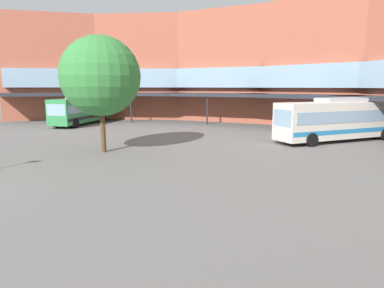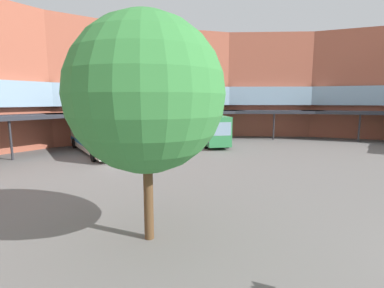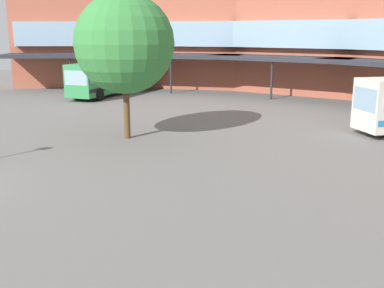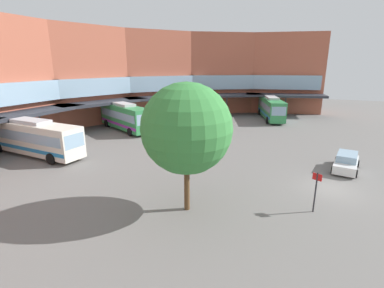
% 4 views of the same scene
% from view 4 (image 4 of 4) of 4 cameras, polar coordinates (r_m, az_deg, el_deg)
% --- Properties ---
extents(ground_plane, '(125.18, 125.18, 0.00)m').
position_cam_4_polar(ground_plane, '(24.64, 26.07, -8.06)').
color(ground_plane, slate).
extents(station_building, '(82.25, 40.65, 14.70)m').
position_cam_4_polar(station_building, '(32.44, -22.04, 10.81)').
color(station_building, '#AD5942').
rests_on(station_building, ground).
extents(bus_0, '(3.44, 12.47, 3.78)m').
position_cam_4_polar(bus_0, '(33.94, -29.18, 1.22)').
color(bus_0, silver).
rests_on(bus_0, ground).
extents(bus_2, '(7.08, 10.84, 3.88)m').
position_cam_4_polar(bus_2, '(42.00, -13.27, 5.36)').
color(bus_2, '#338C4C').
rests_on(bus_2, ground).
extents(bus_3, '(11.61, 6.22, 3.83)m').
position_cam_4_polar(bus_3, '(50.96, 15.53, 6.97)').
color(bus_3, '#338C4C').
rests_on(bus_3, ground).
extents(parked_car, '(4.61, 2.50, 1.53)m').
position_cam_4_polar(parked_car, '(29.19, 28.46, -3.22)').
color(parked_car, silver).
rests_on(parked_car, ground).
extents(plaza_tree, '(5.66, 5.66, 8.29)m').
position_cam_4_polar(plaza_tree, '(17.44, -1.09, 3.06)').
color(plaza_tree, brown).
rests_on(plaza_tree, ground).
extents(stop_sign_post, '(0.29, 0.56, 2.72)m').
position_cam_4_polar(stop_sign_post, '(19.96, 23.51, -8.11)').
color(stop_sign_post, '#2D2D33').
rests_on(stop_sign_post, ground).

